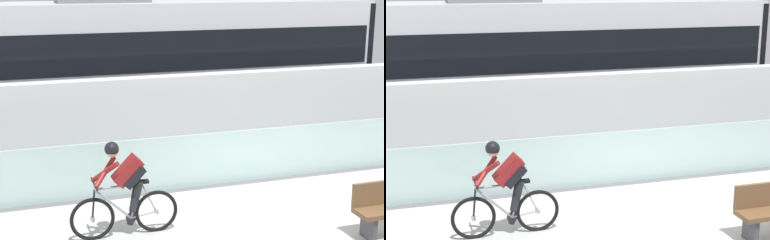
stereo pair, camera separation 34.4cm
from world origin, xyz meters
The scene contains 8 objects.
ground_plane centered at (0.00, 0.00, 0.00)m, with size 200.00×200.00×0.00m, color slate.
bike_path_deck centered at (0.00, 0.00, 0.01)m, with size 32.00×3.20×0.01m, color silver.
glass_parapet centered at (0.00, 1.85, 0.54)m, with size 32.00×0.05×1.08m, color silver.
concrete_barrier_wall centered at (0.00, 3.65, 0.98)m, with size 32.00×0.36×1.97m, color white.
tram_rail_near centered at (0.00, 6.13, 0.00)m, with size 32.00×0.08×0.01m, color #595654.
tram_rail_far centered at (0.00, 7.57, 0.00)m, with size 32.00×0.08×0.01m, color #595654.
tram centered at (-0.12, 6.85, 1.89)m, with size 11.06×2.54×3.81m.
cyclist_on_bike centered at (-2.99, 0.00, 0.78)m, with size 1.77×0.58×1.61m.
Camera 1 is at (-4.71, -8.72, 4.12)m, focal length 54.80 mm.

